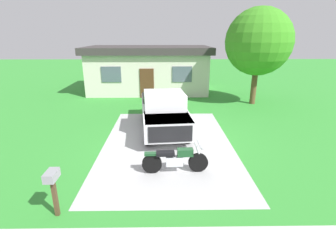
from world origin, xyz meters
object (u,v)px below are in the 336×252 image
mailbox (52,182)px  shade_tree (259,42)px  pickup_truck (163,110)px  neighbor_house (149,69)px  motorcycle (176,159)px

mailbox → shade_tree: bearing=52.7°
mailbox → pickup_truck: bearing=67.3°
pickup_truck → neighbor_house: size_ratio=0.60×
motorcycle → pickup_truck: pickup_truck is taller
mailbox → neighbor_house: size_ratio=0.13×
shade_tree → neighbor_house: (-7.13, 4.33, -2.15)m
pickup_truck → mailbox: pickup_truck is taller
mailbox → shade_tree: size_ratio=0.21×
mailbox → motorcycle: bearing=34.9°
shade_tree → neighbor_house: 8.62m
pickup_truck → mailbox: (-2.72, -6.50, 0.03)m
motorcycle → pickup_truck: 4.36m
shade_tree → neighbor_house: shade_tree is taller
pickup_truck → neighbor_house: bearing=97.4°
pickup_truck → shade_tree: 8.25m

